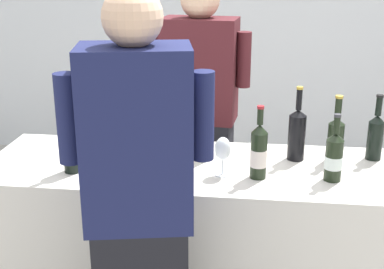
{
  "coord_description": "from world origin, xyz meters",
  "views": [
    {
      "loc": [
        0.14,
        -2.27,
        1.85
      ],
      "look_at": [
        -0.14,
        0.0,
        1.07
      ],
      "focal_mm": 49.18,
      "sensor_mm": 36.0,
      "label": 1
    }
  ],
  "objects_px": {
    "wine_bottle_5": "(166,147)",
    "person_guest": "(140,235)",
    "wine_bottle_7": "(71,146)",
    "wine_glass": "(223,150)",
    "wine_bottle_6": "(297,133)",
    "wine_bottle_3": "(375,135)",
    "wine_bottle_1": "(335,139)",
    "wine_bottle_8": "(259,152)",
    "wine_bottle_2": "(204,131)",
    "person_server": "(199,134)",
    "wine_bottle_4": "(334,157)"
  },
  "relations": [
    {
      "from": "wine_bottle_5",
      "to": "person_guest",
      "type": "height_order",
      "value": "person_guest"
    },
    {
      "from": "wine_bottle_7",
      "to": "wine_glass",
      "type": "bearing_deg",
      "value": 3.65
    },
    {
      "from": "wine_bottle_7",
      "to": "wine_bottle_6",
      "type": "bearing_deg",
      "value": 15.41
    },
    {
      "from": "person_guest",
      "to": "wine_bottle_3",
      "type": "bearing_deg",
      "value": 38.08
    },
    {
      "from": "wine_bottle_1",
      "to": "person_guest",
      "type": "xyz_separation_m",
      "value": [
        -0.79,
        -0.71,
        -0.16
      ]
    },
    {
      "from": "wine_bottle_3",
      "to": "wine_bottle_8",
      "type": "xyz_separation_m",
      "value": [
        -0.55,
        -0.29,
        0.0
      ]
    },
    {
      "from": "person_guest",
      "to": "wine_bottle_7",
      "type": "bearing_deg",
      "value": 132.74
    },
    {
      "from": "wine_bottle_7",
      "to": "wine_glass",
      "type": "relative_size",
      "value": 1.94
    },
    {
      "from": "wine_bottle_2",
      "to": "person_guest",
      "type": "relative_size",
      "value": 0.2
    },
    {
      "from": "wine_bottle_2",
      "to": "person_guest",
      "type": "distance_m",
      "value": 0.72
    },
    {
      "from": "wine_bottle_7",
      "to": "person_server",
      "type": "xyz_separation_m",
      "value": [
        0.49,
        0.8,
        -0.19
      ]
    },
    {
      "from": "wine_glass",
      "to": "person_server",
      "type": "bearing_deg",
      "value": 103.78
    },
    {
      "from": "wine_bottle_8",
      "to": "person_guest",
      "type": "height_order",
      "value": "person_guest"
    },
    {
      "from": "wine_bottle_1",
      "to": "wine_bottle_3",
      "type": "height_order",
      "value": "wine_bottle_1"
    },
    {
      "from": "wine_bottle_3",
      "to": "wine_bottle_8",
      "type": "bearing_deg",
      "value": -151.92
    },
    {
      "from": "person_server",
      "to": "person_guest",
      "type": "distance_m",
      "value": 1.24
    },
    {
      "from": "wine_bottle_3",
      "to": "person_server",
      "type": "distance_m",
      "value": 1.03
    },
    {
      "from": "wine_bottle_7",
      "to": "person_server",
      "type": "distance_m",
      "value": 0.96
    },
    {
      "from": "person_guest",
      "to": "person_server",
      "type": "bearing_deg",
      "value": 86.02
    },
    {
      "from": "wine_bottle_4",
      "to": "person_guest",
      "type": "height_order",
      "value": "person_guest"
    },
    {
      "from": "wine_glass",
      "to": "person_guest",
      "type": "height_order",
      "value": "person_guest"
    },
    {
      "from": "wine_bottle_8",
      "to": "person_server",
      "type": "relative_size",
      "value": 0.19
    },
    {
      "from": "wine_bottle_7",
      "to": "wine_glass",
      "type": "distance_m",
      "value": 0.68
    },
    {
      "from": "wine_bottle_3",
      "to": "wine_glass",
      "type": "distance_m",
      "value": 0.76
    },
    {
      "from": "wine_bottle_6",
      "to": "wine_bottle_8",
      "type": "bearing_deg",
      "value": -126.09
    },
    {
      "from": "wine_bottle_2",
      "to": "wine_bottle_3",
      "type": "bearing_deg",
      "value": 6.83
    },
    {
      "from": "wine_bottle_2",
      "to": "wine_bottle_4",
      "type": "bearing_deg",
      "value": -17.66
    },
    {
      "from": "wine_bottle_1",
      "to": "wine_bottle_7",
      "type": "relative_size",
      "value": 0.94
    },
    {
      "from": "wine_bottle_3",
      "to": "wine_bottle_8",
      "type": "distance_m",
      "value": 0.62
    },
    {
      "from": "wine_bottle_8",
      "to": "wine_bottle_7",
      "type": "bearing_deg",
      "value": -177.66
    },
    {
      "from": "wine_bottle_6",
      "to": "person_server",
      "type": "xyz_separation_m",
      "value": [
        -0.52,
        0.52,
        -0.2
      ]
    },
    {
      "from": "person_guest",
      "to": "wine_bottle_6",
      "type": "bearing_deg",
      "value": 49.81
    },
    {
      "from": "wine_bottle_2",
      "to": "wine_bottle_8",
      "type": "bearing_deg",
      "value": -37.35
    },
    {
      "from": "wine_bottle_5",
      "to": "wine_bottle_7",
      "type": "relative_size",
      "value": 0.99
    },
    {
      "from": "wine_bottle_3",
      "to": "wine_bottle_7",
      "type": "xyz_separation_m",
      "value": [
        -1.39,
        -0.33,
        0.0
      ]
    },
    {
      "from": "wine_bottle_5",
      "to": "person_guest",
      "type": "relative_size",
      "value": 0.19
    },
    {
      "from": "wine_bottle_8",
      "to": "wine_glass",
      "type": "xyz_separation_m",
      "value": [
        -0.16,
        0.01,
        -0.0
      ]
    },
    {
      "from": "wine_bottle_6",
      "to": "wine_glass",
      "type": "xyz_separation_m",
      "value": [
        -0.34,
        -0.24,
        -0.02
      ]
    },
    {
      "from": "wine_bottle_7",
      "to": "wine_bottle_8",
      "type": "relative_size",
      "value": 1.05
    },
    {
      "from": "wine_bottle_4",
      "to": "wine_bottle_7",
      "type": "distance_m",
      "value": 1.16
    },
    {
      "from": "wine_bottle_6",
      "to": "person_guest",
      "type": "xyz_separation_m",
      "value": [
        -0.61,
        -0.72,
        -0.18
      ]
    },
    {
      "from": "wine_bottle_3",
      "to": "person_guest",
      "type": "xyz_separation_m",
      "value": [
        -0.98,
        -0.77,
        -0.17
      ]
    },
    {
      "from": "person_guest",
      "to": "wine_glass",
      "type": "bearing_deg",
      "value": 60.69
    },
    {
      "from": "wine_bottle_1",
      "to": "wine_bottle_7",
      "type": "bearing_deg",
      "value": -167.19
    },
    {
      "from": "wine_bottle_4",
      "to": "person_guest",
      "type": "relative_size",
      "value": 0.17
    },
    {
      "from": "wine_bottle_5",
      "to": "wine_bottle_7",
      "type": "distance_m",
      "value": 0.43
    },
    {
      "from": "wine_bottle_5",
      "to": "wine_bottle_8",
      "type": "xyz_separation_m",
      "value": [
        0.41,
        0.01,
        -0.01
      ]
    },
    {
      "from": "wine_bottle_6",
      "to": "wine_bottle_7",
      "type": "relative_size",
      "value": 1.04
    },
    {
      "from": "wine_bottle_5",
      "to": "wine_bottle_7",
      "type": "height_order",
      "value": "wine_bottle_7"
    },
    {
      "from": "wine_bottle_1",
      "to": "wine_bottle_5",
      "type": "distance_m",
      "value": 0.8
    }
  ]
}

